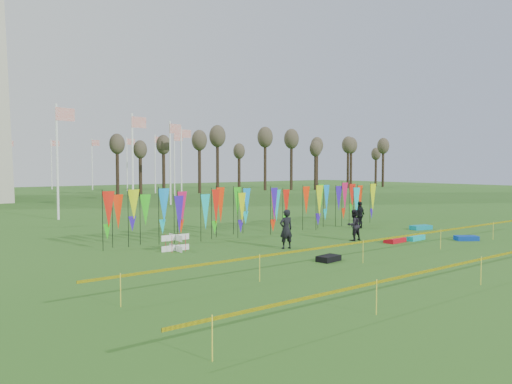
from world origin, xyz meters
TOP-DOWN VIEW (x-y plane):
  - ground at (0.00, 0.00)m, footprint 160.00×160.00m
  - banner_row at (0.28, 6.80)m, footprint 18.64×0.64m
  - caution_tape_near at (-0.22, -2.19)m, footprint 26.00×0.02m
  - caution_tape_far at (-0.22, -6.78)m, footprint 26.00×0.02m
  - tree_line at (32.00, 44.00)m, footprint 53.92×1.92m
  - box_kite at (-6.52, 4.60)m, footprint 0.67×0.67m
  - person_left at (-2.27, 2.13)m, footprint 0.72×0.58m
  - person_mid at (2.00, 1.89)m, footprint 0.81×0.56m
  - person_right at (6.09, 4.97)m, footprint 1.04×0.74m
  - kite_bag_turquoise at (4.55, 0.17)m, footprint 1.25×0.70m
  - kite_bag_blue at (6.53, -1.51)m, footprint 1.22×1.08m
  - kite_bag_red at (3.12, 0.25)m, footprint 1.24×0.65m
  - kite_bag_black at (-2.90, -1.12)m, footprint 1.04×0.70m
  - kite_bag_teal at (8.47, 2.40)m, footprint 1.36×0.85m

SIDE VIEW (x-z plane):
  - ground at x=0.00m, z-range 0.00..0.00m
  - kite_bag_red at x=3.12m, z-range 0.00..0.22m
  - kite_bag_black at x=-2.90m, z-range 0.00..0.22m
  - kite_bag_blue at x=6.53m, z-range 0.00..0.23m
  - kite_bag_turquoise at x=4.55m, z-range 0.00..0.24m
  - kite_bag_teal at x=8.47m, z-range 0.00..0.24m
  - box_kite at x=-6.52m, z-range 0.00..0.74m
  - person_mid at x=2.00m, z-range 0.00..1.56m
  - caution_tape_near at x=-0.22m, z-range 0.33..1.23m
  - caution_tape_far at x=-0.22m, z-range 0.33..1.23m
  - person_right at x=6.09m, z-range 0.00..1.61m
  - person_left at x=-2.27m, z-range 0.00..1.78m
  - banner_row at x=0.28m, z-range 0.38..2.91m
  - tree_line at x=32.00m, z-range 2.25..10.09m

